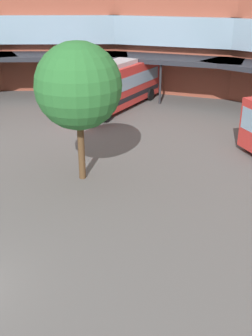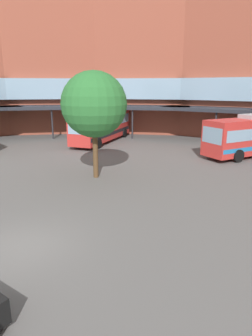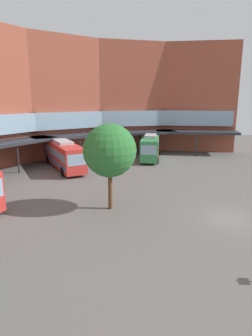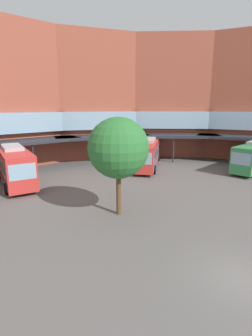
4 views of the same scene
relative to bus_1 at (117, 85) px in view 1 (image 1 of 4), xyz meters
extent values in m
cube|color=#8CADC6|center=(-0.28, 9.15, 3.90)|extent=(13.59, 10.26, 2.59)
cube|color=#282B33|center=(1.33, 5.05, 1.68)|extent=(14.03, 8.67, 0.40)
cylinder|color=#2D2D33|center=(1.91, 3.56, -0.17)|extent=(0.20, 0.20, 3.70)
cube|color=#8CADC6|center=(-10.42, 2.76, 3.90)|extent=(13.15, 12.85, 2.59)
cube|color=#282B33|center=(-7.42, -0.46, 1.68)|extent=(12.61, 12.13, 0.40)
cylinder|color=#2D2D33|center=(-6.33, -1.63, -0.17)|extent=(0.20, 0.20, 3.70)
cube|color=red|center=(0.00, 0.02, -0.03)|extent=(4.90, 11.54, 3.28)
cube|color=#8CADC6|center=(0.00, 0.02, 0.37)|extent=(4.81, 10.89, 1.05)
cube|color=black|center=(0.00, 0.02, -0.95)|extent=(4.88, 11.33, 0.39)
cube|color=#8CADC6|center=(1.17, -5.44, 0.37)|extent=(2.26, 0.60, 1.45)
cube|color=#B2B2B7|center=(0.00, 0.02, 1.79)|extent=(2.62, 4.34, 0.36)
cylinder|color=black|center=(2.07, -3.45, -1.47)|extent=(0.52, 1.14, 1.10)
cylinder|color=black|center=(-0.47, -4.00, -1.47)|extent=(0.52, 1.14, 1.10)
cylinder|color=black|center=(0.46, 4.03, -1.47)|extent=(0.52, 1.14, 1.10)
cylinder|color=black|center=(-2.07, 3.48, -1.47)|extent=(0.52, 1.14, 1.10)
cylinder|color=brown|center=(8.09, -11.60, -0.09)|extent=(0.36, 0.36, 3.86)
sphere|color=#2D7233|center=(8.09, -11.60, 3.05)|extent=(4.42, 4.42, 4.42)
camera|label=1|loc=(23.15, -25.05, 7.55)|focal=43.14mm
camera|label=2|loc=(20.82, -27.70, 4.23)|focal=32.06mm
camera|label=3|loc=(-10.40, -25.41, 7.19)|focal=30.48mm
camera|label=4|loc=(2.80, -28.93, 5.96)|focal=27.37mm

